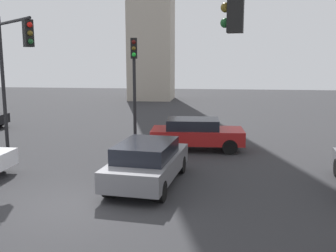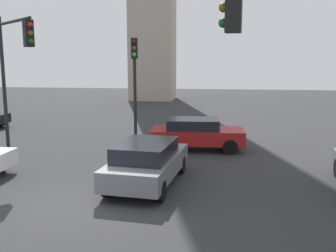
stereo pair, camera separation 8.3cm
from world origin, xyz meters
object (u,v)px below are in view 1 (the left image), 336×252
object	(u,v)px
traffic_light_2	(302,56)
car_0	(148,162)
traffic_light_1	(13,57)
traffic_light_0	(134,70)
car_2	(196,133)

from	to	relation	value
traffic_light_2	car_0	world-z (taller)	traffic_light_2
traffic_light_1	traffic_light_2	size ratio (longest dim) A/B	1.01
traffic_light_2	traffic_light_1	bearing A→B (deg)	-29.27
traffic_light_0	car_2	bearing A→B (deg)	50.35
car_0	traffic_light_1	bearing A→B (deg)	68.54
traffic_light_2	car_2	bearing A→B (deg)	-67.85
traffic_light_0	traffic_light_1	world-z (taller)	traffic_light_1
traffic_light_1	car_0	world-z (taller)	traffic_light_1
car_2	traffic_light_1	bearing A→B (deg)	-168.62
traffic_light_1	traffic_light_0	bearing A→B (deg)	83.35
car_0	car_2	xyz separation A→B (m)	(1.32, 5.14, -0.00)
traffic_light_0	traffic_light_1	bearing A→B (deg)	-60.78
traffic_light_0	car_0	bearing A→B (deg)	4.07
traffic_light_0	traffic_light_1	xyz separation A→B (m)	(-4.29, -3.64, 0.61)
traffic_light_1	car_0	distance (m)	7.74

